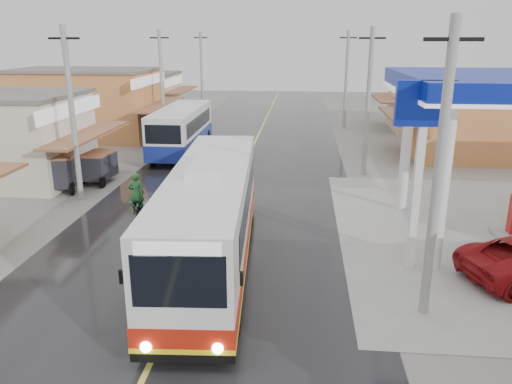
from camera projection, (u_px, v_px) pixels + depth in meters
ground at (180, 301)px, 14.73m from camera, size 120.00×120.00×0.00m
road at (241, 171)px, 28.99m from camera, size 12.00×90.00×0.02m
centre_line at (241, 171)px, 28.98m from camera, size 0.15×90.00×0.01m
shopfronts_left at (52, 155)px, 32.99m from camera, size 11.00×44.00×5.20m
utility_poles_left at (130, 164)px, 30.56m from camera, size 1.60×50.00×8.00m
utility_poles_right at (363, 174)px, 28.37m from camera, size 1.60×36.00×8.00m
coach_bus at (211, 216)px, 16.55m from camera, size 3.28×11.82×3.65m
second_bus at (181, 129)px, 32.89m from camera, size 2.51×9.08×3.01m
cyclist at (139, 205)px, 20.90m from camera, size 1.18×2.12×2.16m
tricycle_near at (99, 165)px, 26.42m from camera, size 1.58×2.26×1.65m
tricycle_far at (61, 170)px, 25.10m from camera, size 2.13×2.55×1.87m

